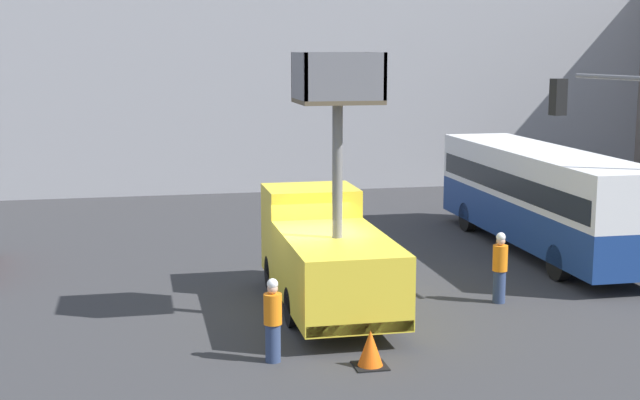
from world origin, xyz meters
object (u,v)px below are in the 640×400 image
(utility_truck, at_px, (326,251))
(road_worker_near_truck, at_px, (273,321))
(road_worker_directing, at_px, (500,268))
(traffic_cone_near_truck, at_px, (370,349))
(traffic_light_pole, at_px, (634,141))
(city_bus, at_px, (541,193))

(utility_truck, bearing_deg, road_worker_near_truck, -118.41)
(utility_truck, bearing_deg, road_worker_directing, -4.37)
(utility_truck, xyz_separation_m, traffic_cone_near_truck, (0.02, -4.18, -1.12))
(traffic_light_pole, relative_size, traffic_cone_near_truck, 7.75)
(city_bus, distance_m, road_worker_near_truck, 13.06)
(traffic_light_pole, xyz_separation_m, road_worker_directing, (-3.55, 0.00, -3.18))
(utility_truck, height_order, city_bus, utility_truck)
(city_bus, height_order, traffic_cone_near_truck, city_bus)
(city_bus, height_order, traffic_light_pole, traffic_light_pole)
(utility_truck, distance_m, road_worker_directing, 4.51)
(traffic_light_pole, bearing_deg, city_bus, 89.48)
(utility_truck, bearing_deg, city_bus, 31.39)
(city_bus, distance_m, traffic_light_pole, 5.70)
(road_worker_near_truck, bearing_deg, city_bus, -5.04)
(road_worker_near_truck, xyz_separation_m, traffic_cone_near_truck, (1.91, -0.70, -0.52))
(traffic_light_pole, height_order, road_worker_directing, traffic_light_pole)
(utility_truck, distance_m, road_worker_near_truck, 4.01)
(city_bus, bearing_deg, utility_truck, 101.97)
(road_worker_near_truck, xyz_separation_m, road_worker_directing, (6.34, 3.14, 0.03))
(city_bus, relative_size, traffic_light_pole, 1.89)
(city_bus, relative_size, road_worker_directing, 6.17)
(traffic_light_pole, bearing_deg, traffic_cone_near_truck, -154.34)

